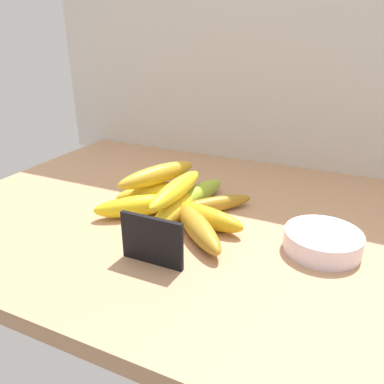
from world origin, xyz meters
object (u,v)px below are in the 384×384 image
object	(u,v)px
banana_0	(197,227)
banana_7	(211,205)
chalkboard_sign	(152,242)
banana_5	(180,200)
banana_2	(156,193)
banana_3	(204,217)
banana_10	(176,189)
banana_1	(171,218)
banana_8	(138,206)
banana_4	(176,209)
banana_9	(158,175)
fruit_bowl	(323,241)
banana_6	(198,194)

from	to	relation	value
banana_0	banana_7	size ratio (longest dim) A/B	1.02
chalkboard_sign	banana_5	world-z (taller)	chalkboard_sign
banana_2	banana_5	size ratio (longest dim) A/B	1.02
banana_3	banana_10	bearing A→B (deg)	166.01
banana_7	banana_0	bearing A→B (deg)	-81.09
chalkboard_sign	banana_1	size ratio (longest dim) A/B	0.68
banana_8	banana_1	bearing A→B (deg)	-7.58
banana_8	banana_0	bearing A→B (deg)	-11.13
banana_4	banana_9	world-z (taller)	banana_9
fruit_bowl	banana_1	xyz separation A→B (cm)	(-27.93, -3.18, -0.17)
banana_1	banana_8	xyz separation A→B (cm)	(-8.10, 1.08, 0.54)
chalkboard_sign	banana_5	distance (cm)	21.80
chalkboard_sign	banana_4	xyz separation A→B (cm)	(-3.88, 16.02, -1.81)
banana_4	banana_5	xyz separation A→B (cm)	(-1.69, 4.93, -0.42)
banana_6	banana_7	distance (cm)	5.49
banana_5	banana_8	world-z (taller)	banana_8
banana_0	banana_3	bearing A→B (deg)	96.56
banana_0	fruit_bowl	bearing A→B (deg)	13.07
chalkboard_sign	fruit_bowl	bearing A→B (deg)	32.43
chalkboard_sign	banana_10	bearing A→B (deg)	104.01
chalkboard_sign	fruit_bowl	world-z (taller)	chalkboard_sign
banana_6	banana_9	distance (cm)	9.75
banana_3	banana_9	xyz separation A→B (cm)	(-13.79, 6.35, 4.28)
banana_8	banana_9	xyz separation A→B (cm)	(0.31, 7.82, 4.20)
banana_1	banana_6	distance (cm)	12.04
banana_1	banana_7	size ratio (longest dim) A/B	0.86
banana_1	banana_10	size ratio (longest dim) A/B	0.79
banana_4	banana_6	bearing A→B (deg)	83.78
banana_1	banana_7	distance (cm)	10.12
banana_6	banana_7	bearing A→B (deg)	-35.02
banana_2	banana_9	bearing A→B (deg)	56.94
fruit_bowl	banana_3	size ratio (longest dim) A/B	0.78
banana_6	banana_8	distance (cm)	13.83
banana_9	banana_1	bearing A→B (deg)	-48.82
banana_0	banana_2	world-z (taller)	banana_2
banana_4	banana_8	size ratio (longest dim) A/B	1.11
banana_3	banana_7	size ratio (longest dim) A/B	0.90
banana_6	banana_3	bearing A→B (deg)	-59.18
fruit_bowl	banana_6	xyz separation A→B (cm)	(-27.59, 8.86, 0.20)
banana_5	banana_6	bearing A→B (deg)	53.64
banana_0	banana_10	bearing A→B (deg)	140.63
banana_4	banana_7	xyz separation A→B (cm)	(5.41, 5.34, -0.41)
chalkboard_sign	banana_7	distance (cm)	21.53
banana_4	banana_10	size ratio (longest dim) A/B	0.96
banana_6	banana_5	bearing A→B (deg)	-126.36
fruit_bowl	banana_2	distance (cm)	36.44
banana_7	banana_8	world-z (taller)	banana_8
fruit_bowl	banana_6	bearing A→B (deg)	162.20
banana_0	banana_6	xyz separation A→B (cm)	(-6.16, 13.83, -0.11)
fruit_bowl	banana_0	size ratio (longest dim) A/B	0.69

